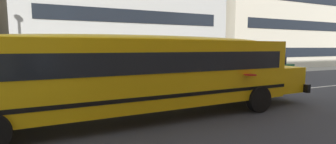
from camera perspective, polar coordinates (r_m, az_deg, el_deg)
The scene contains 5 objects.
ground_plane at distance 9.80m, azimuth -29.92°, elevation -9.30°, with size 400.00×400.00×0.00m, color #38383D.
sidewalk_far at distance 18.00m, azimuth -26.56°, elevation -2.40°, with size 120.00×3.00×0.01m, color gray.
lane_centreline at distance 9.80m, azimuth -29.92°, elevation -9.28°, with size 110.00×0.16×0.01m, color silver.
school_bus at distance 8.10m, azimuth -4.52°, elevation 0.80°, with size 13.03×3.12×2.90m.
parked_car_green_by_lamppost at distance 22.44m, azimuth 24.37°, elevation 1.42°, with size 3.96×2.00×1.64m.
Camera 1 is at (1.33, -9.39, 2.47)m, focal length 24.33 mm.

